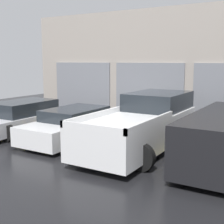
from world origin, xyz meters
name	(u,v)px	position (x,y,z in m)	size (l,w,h in m)	color
ground_plane	(120,138)	(0.00, 0.00, 0.00)	(28.00, 28.00, 0.00)	black
shophouse_building	(155,69)	(-0.01, 3.28, 2.56)	(13.41, 0.68, 5.24)	#9E9389
pickup_truck	(144,124)	(1.36, -0.81, 0.85)	(2.53, 5.56, 1.79)	white
sedan_white	(74,125)	(-1.36, -1.08, 0.57)	(2.20, 4.39, 1.18)	white
van_right	(22,117)	(-4.09, -1.07, 0.60)	(2.25, 4.73, 1.27)	silver
parking_stripe_far_left	(1,128)	(-5.46, -1.10, 0.00)	(0.12, 2.20, 0.01)	gold
parking_stripe_left	(47,135)	(-2.73, -1.10, 0.00)	(0.12, 2.20, 0.01)	gold
parking_stripe_centre	(105,145)	(0.00, -1.10, 0.00)	(0.12, 2.20, 0.01)	gold
parking_stripe_right	(179,157)	(2.73, -1.10, 0.00)	(0.12, 2.20, 0.01)	gold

